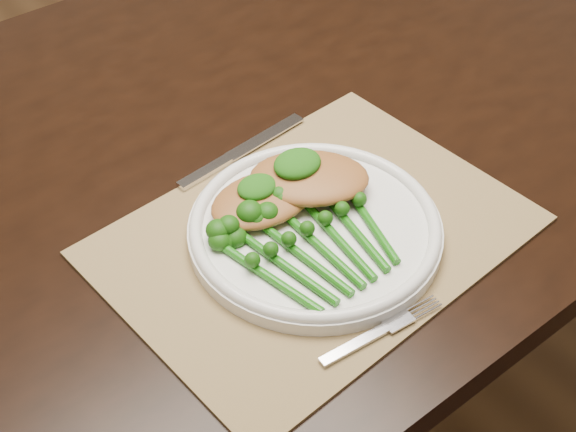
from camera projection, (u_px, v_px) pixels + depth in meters
floor at (255, 360)px, 1.69m from camera, size 4.00×4.00×0.00m
dining_table at (265, 303)px, 1.31m from camera, size 1.60×0.90×0.75m
placemat at (314, 235)px, 0.90m from camera, size 0.47×0.36×0.00m
dinner_plate at (315, 228)px, 0.88m from camera, size 0.28×0.28×0.03m
knife at (231, 157)px, 0.99m from camera, size 0.20×0.04×0.01m
fork at (389, 326)px, 0.80m from camera, size 0.15×0.03×0.00m
chicken_fillet_left at (263, 199)px, 0.89m from camera, size 0.13×0.10×0.02m
chicken_fillet_right at (309, 178)px, 0.91m from camera, size 0.17×0.16×0.03m
pesto_dollop_left at (257, 187)px, 0.89m from camera, size 0.05×0.04×0.02m
pesto_dollop_right at (297, 164)px, 0.90m from camera, size 0.06×0.05×0.02m
broccolini_bundle at (320, 246)px, 0.85m from camera, size 0.16×0.18×0.04m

